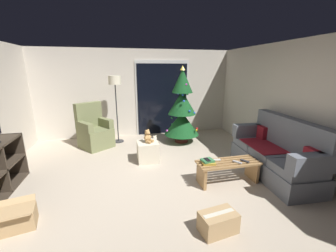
{
  "coord_description": "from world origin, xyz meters",
  "views": [
    {
      "loc": [
        -0.52,
        -3.27,
        1.96
      ],
      "look_at": [
        0.4,
        0.7,
        0.85
      ],
      "focal_mm": 22.61,
      "sensor_mm": 36.0,
      "label": 1
    }
  ],
  "objects_px": {
    "remote_silver": "(237,162)",
    "ottoman": "(148,151)",
    "floor_lamp": "(115,87)",
    "teddy_bear_honey": "(148,137)",
    "coffee_table": "(228,168)",
    "christmas_tree": "(182,110)",
    "cell_phone": "(207,160)",
    "armchair": "(94,132)",
    "remote_graphite": "(245,161)",
    "cardboard_box_open_near_shelf": "(17,219)",
    "book_stack": "(208,162)",
    "teddy_bear_cream_by_tree": "(155,142)",
    "remote_white": "(216,160)",
    "cardboard_box_taped_mid_floor": "(218,222)",
    "couch": "(277,154)"
  },
  "relations": [
    {
      "from": "floor_lamp",
      "to": "teddy_bear_honey",
      "type": "xyz_separation_m",
      "value": [
        0.63,
        -1.43,
        -0.96
      ]
    },
    {
      "from": "ottoman",
      "to": "cardboard_box_open_near_shelf",
      "type": "distance_m",
      "value": 2.51
    },
    {
      "from": "remote_graphite",
      "to": "remote_white",
      "type": "relative_size",
      "value": 1.0
    },
    {
      "from": "remote_graphite",
      "to": "ottoman",
      "type": "distance_m",
      "value": 2.0
    },
    {
      "from": "ottoman",
      "to": "teddy_bear_cream_by_tree",
      "type": "xyz_separation_m",
      "value": [
        0.31,
        0.87,
        -0.09
      ]
    },
    {
      "from": "coffee_table",
      "to": "remote_silver",
      "type": "xyz_separation_m",
      "value": [
        0.13,
        -0.07,
        0.14
      ]
    },
    {
      "from": "cardboard_box_open_near_shelf",
      "to": "teddy_bear_honey",
      "type": "bearing_deg",
      "value": 40.76
    },
    {
      "from": "christmas_tree",
      "to": "book_stack",
      "type": "bearing_deg",
      "value": -95.06
    },
    {
      "from": "coffee_table",
      "to": "book_stack",
      "type": "xyz_separation_m",
      "value": [
        -0.37,
        0.02,
        0.16
      ]
    },
    {
      "from": "cardboard_box_taped_mid_floor",
      "to": "coffee_table",
      "type": "bearing_deg",
      "value": 56.8
    },
    {
      "from": "remote_graphite",
      "to": "cardboard_box_taped_mid_floor",
      "type": "distance_m",
      "value": 1.42
    },
    {
      "from": "christmas_tree",
      "to": "teddy_bear_honey",
      "type": "height_order",
      "value": "christmas_tree"
    },
    {
      "from": "floor_lamp",
      "to": "remote_graphite",
      "type": "bearing_deg",
      "value": -51.5
    },
    {
      "from": "remote_silver",
      "to": "book_stack",
      "type": "height_order",
      "value": "book_stack"
    },
    {
      "from": "couch",
      "to": "cardboard_box_open_near_shelf",
      "type": "xyz_separation_m",
      "value": [
        -4.19,
        -0.51,
        -0.27
      ]
    },
    {
      "from": "armchair",
      "to": "floor_lamp",
      "type": "xyz_separation_m",
      "value": [
        0.58,
        0.25,
        1.1
      ]
    },
    {
      "from": "couch",
      "to": "remote_white",
      "type": "distance_m",
      "value": 1.23
    },
    {
      "from": "floor_lamp",
      "to": "remote_white",
      "type": "bearing_deg",
      "value": -56.51
    },
    {
      "from": "cardboard_box_open_near_shelf",
      "to": "couch",
      "type": "bearing_deg",
      "value": 6.88
    },
    {
      "from": "coffee_table",
      "to": "christmas_tree",
      "type": "bearing_deg",
      "value": 94.46
    },
    {
      "from": "remote_graphite",
      "to": "cell_phone",
      "type": "distance_m",
      "value": 0.68
    },
    {
      "from": "remote_silver",
      "to": "ottoman",
      "type": "distance_m",
      "value": 1.9
    },
    {
      "from": "couch",
      "to": "christmas_tree",
      "type": "relative_size",
      "value": 0.97
    },
    {
      "from": "remote_silver",
      "to": "ottoman",
      "type": "xyz_separation_m",
      "value": [
        -1.38,
        1.29,
        -0.19
      ]
    },
    {
      "from": "christmas_tree",
      "to": "cell_phone",
      "type": "bearing_deg",
      "value": -95.51
    },
    {
      "from": "teddy_bear_cream_by_tree",
      "to": "cardboard_box_taped_mid_floor",
      "type": "distance_m",
      "value": 3.16
    },
    {
      "from": "coffee_table",
      "to": "cardboard_box_open_near_shelf",
      "type": "height_order",
      "value": "coffee_table"
    },
    {
      "from": "remote_graphite",
      "to": "armchair",
      "type": "height_order",
      "value": "armchair"
    },
    {
      "from": "book_stack",
      "to": "armchair",
      "type": "xyz_separation_m",
      "value": [
        -2.08,
        2.37,
        -0.02
      ]
    },
    {
      "from": "remote_graphite",
      "to": "cardboard_box_open_near_shelf",
      "type": "bearing_deg",
      "value": -22.02
    },
    {
      "from": "couch",
      "to": "teddy_bear_cream_by_tree",
      "type": "relative_size",
      "value": 6.96
    },
    {
      "from": "remote_white",
      "to": "cardboard_box_taped_mid_floor",
      "type": "height_order",
      "value": "remote_white"
    },
    {
      "from": "cell_phone",
      "to": "cardboard_box_taped_mid_floor",
      "type": "distance_m",
      "value": 1.17
    },
    {
      "from": "cell_phone",
      "to": "floor_lamp",
      "type": "relative_size",
      "value": 0.08
    },
    {
      "from": "remote_graphite",
      "to": "ottoman",
      "type": "relative_size",
      "value": 0.35
    },
    {
      "from": "book_stack",
      "to": "floor_lamp",
      "type": "relative_size",
      "value": 0.14
    },
    {
      "from": "coffee_table",
      "to": "remote_graphite",
      "type": "distance_m",
      "value": 0.32
    },
    {
      "from": "remote_graphite",
      "to": "cardboard_box_taped_mid_floor",
      "type": "height_order",
      "value": "remote_graphite"
    },
    {
      "from": "coffee_table",
      "to": "cell_phone",
      "type": "height_order",
      "value": "cell_phone"
    },
    {
      "from": "remote_graphite",
      "to": "book_stack",
      "type": "bearing_deg",
      "value": -34.9
    },
    {
      "from": "cell_phone",
      "to": "cardboard_box_taped_mid_floor",
      "type": "bearing_deg",
      "value": -110.49
    },
    {
      "from": "remote_silver",
      "to": "book_stack",
      "type": "distance_m",
      "value": 0.51
    },
    {
      "from": "remote_graphite",
      "to": "remote_white",
      "type": "bearing_deg",
      "value": -46.71
    },
    {
      "from": "coffee_table",
      "to": "ottoman",
      "type": "xyz_separation_m",
      "value": [
        -1.25,
        1.22,
        -0.05
      ]
    },
    {
      "from": "couch",
      "to": "cell_phone",
      "type": "height_order",
      "value": "couch"
    },
    {
      "from": "cell_phone",
      "to": "remote_graphite",
      "type": "bearing_deg",
      "value": -11.43
    },
    {
      "from": "remote_silver",
      "to": "cardboard_box_taped_mid_floor",
      "type": "height_order",
      "value": "remote_silver"
    },
    {
      "from": "remote_white",
      "to": "cell_phone",
      "type": "bearing_deg",
      "value": -59.23
    },
    {
      "from": "remote_silver",
      "to": "armchair",
      "type": "relative_size",
      "value": 0.14
    },
    {
      "from": "floor_lamp",
      "to": "teddy_bear_honey",
      "type": "bearing_deg",
      "value": -66.29
    }
  ]
}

